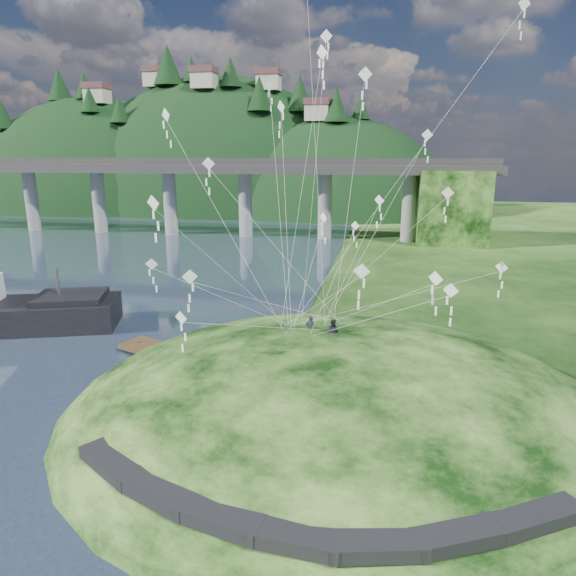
# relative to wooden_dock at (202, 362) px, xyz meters

# --- Properties ---
(ground) EXTENTS (320.00, 320.00, 0.00)m
(ground) POSITION_rel_wooden_dock_xyz_m (2.91, -7.38, -0.50)
(ground) COLOR black
(ground) RESTS_ON ground
(grass_hill) EXTENTS (36.00, 32.00, 13.00)m
(grass_hill) POSITION_rel_wooden_dock_xyz_m (10.91, -5.38, -2.00)
(grass_hill) COLOR black
(grass_hill) RESTS_ON ground
(footpath) EXTENTS (22.29, 5.84, 0.83)m
(footpath) POSITION_rel_wooden_dock_xyz_m (10.37, -17.12, 1.58)
(footpath) COLOR black
(footpath) RESTS_ON ground
(bridge) EXTENTS (160.00, 11.00, 15.00)m
(bridge) POSITION_rel_wooden_dock_xyz_m (-23.55, 62.69, 9.20)
(bridge) COLOR #2D2B2B
(bridge) RESTS_ON ground
(far_ridge) EXTENTS (153.00, 70.00, 94.50)m
(far_ridge) POSITION_rel_wooden_dock_xyz_m (-40.67, 114.80, -7.94)
(far_ridge) COLOR black
(far_ridge) RESTS_ON ground
(wooden_dock) EXTENTS (15.82, 8.21, 1.14)m
(wooden_dock) POSITION_rel_wooden_dock_xyz_m (0.00, 0.00, 0.00)
(wooden_dock) COLOR #3E2C19
(wooden_dock) RESTS_ON ground
(kite_flyers) EXTENTS (2.38, 1.42, 1.84)m
(kite_flyers) POSITION_rel_wooden_dock_xyz_m (9.80, -3.79, 5.32)
(kite_flyers) COLOR #242530
(kite_flyers) RESTS_ON ground
(kite_swarm) EXTENTS (21.42, 16.06, 19.02)m
(kite_swarm) POSITION_rel_wooden_dock_xyz_m (9.96, -3.78, 13.88)
(kite_swarm) COLOR white
(kite_swarm) RESTS_ON ground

